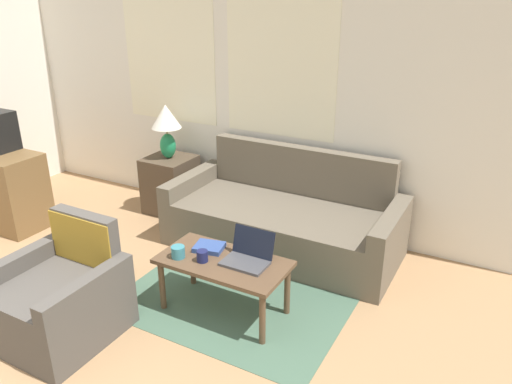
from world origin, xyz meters
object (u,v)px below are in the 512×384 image
Objects in this scene: armchair at (62,299)px; book_red at (209,247)px; laptop at (248,255)px; coffee_table at (224,267)px; cup_yellow at (202,256)px; couch at (285,220)px; cup_navy at (178,252)px; table_lamp at (166,123)px.

armchair reaches higher than book_red.
armchair is 2.48× the size of laptop.
coffee_table is 0.17m from cup_yellow.
laptop is at bearing 37.94° from armchair.
armchair is at bearing -129.78° from book_red.
couch reaches higher than book_red.
couch is 21.12× the size of cup_navy.
couch is at bearing -5.30° from table_lamp.
armchair is at bearing -142.06° from laptop.
coffee_table is 0.34m from cup_navy.
book_red reaches higher than coffee_table.
coffee_table is at bearing -157.51° from laptop.
couch is 1.56m from table_lamp.
laptop is 0.50m from cup_navy.
cup_yellow is (-0.28, -0.15, -0.01)m from laptop.
table_lamp is (-1.39, 0.13, 0.69)m from couch.
table_lamp is at bearing 137.30° from book_red.
laptop is 3.24× the size of cup_navy.
laptop reaches higher than book_red.
laptop reaches higher than cup_navy.
armchair is 0.83m from cup_navy.
laptop is at bearing 27.46° from cup_yellow.
cup_yellow is (0.18, 0.04, -0.00)m from cup_navy.
armchair is (-0.79, -1.84, -0.00)m from couch.
armchair is at bearing -73.05° from table_lamp.
armchair is 8.03× the size of cup_navy.
couch is 6.52× the size of laptop.
laptop is 0.34m from book_red.
table_lamp is 2.28× the size of book_red.
laptop is (1.60, -1.19, -0.47)m from table_lamp.
table_lamp is (-0.60, 1.97, 0.69)m from armchair.
table_lamp reaches higher than coffee_table.
laptop is at bearing -36.47° from table_lamp.
couch is at bearing 101.29° from laptop.
couch is at bearing 83.03° from book_red.
table_lamp is 0.59× the size of coffee_table.
table_lamp is 6.70× the size of cup_yellow.
book_red is (-0.18, 0.08, 0.07)m from coffee_table.
table_lamp is 5.64× the size of cup_navy.
table_lamp is at bearing 143.53° from laptop.
couch is at bearing 92.45° from coffee_table.
armchair is 1.42× the size of table_lamp.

